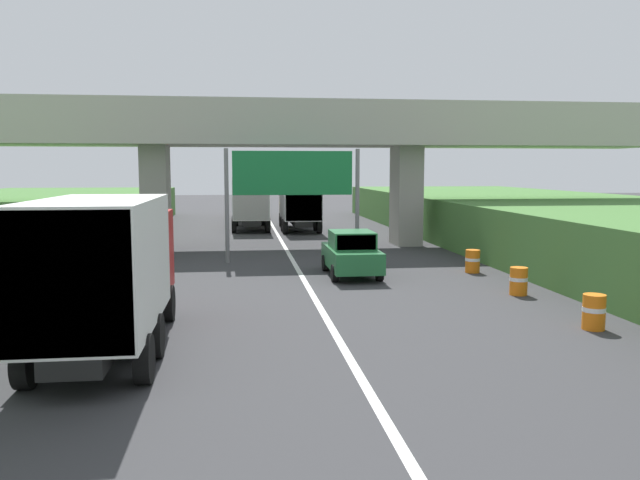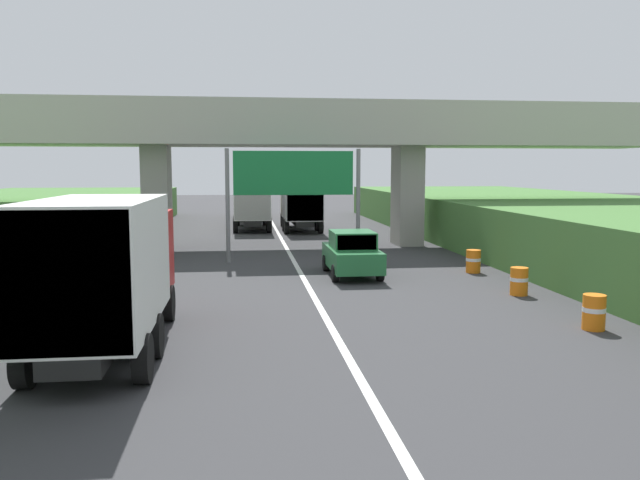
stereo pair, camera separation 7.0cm
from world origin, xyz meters
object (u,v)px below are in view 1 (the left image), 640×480
truck_red (107,266)px  construction_barrel_4 (473,261)px  overhead_highway_sign (293,180)px  truck_orange (249,195)px  construction_barrel_2 (594,312)px  truck_silver (299,201)px  truck_yellow (250,201)px  construction_barrel_3 (519,281)px  car_green (351,254)px

truck_red → construction_barrel_4: truck_red is taller
overhead_highway_sign → truck_orange: 23.96m
overhead_highway_sign → construction_barrel_2: 14.79m
overhead_highway_sign → construction_barrel_4: size_ratio=6.53×
truck_silver → overhead_highway_sign: bearing=-96.3°
truck_silver → truck_orange: bearing=107.8°
truck_orange → truck_yellow: 8.70m
overhead_highway_sign → construction_barrel_2: overhead_highway_sign is taller
truck_red → construction_barrel_3: bearing=23.0°
truck_orange → truck_silver: bearing=-72.2°
truck_yellow → construction_barrel_2: (8.17, -28.02, -1.47)m
overhead_highway_sign → construction_barrel_4: (6.73, -3.91, -3.13)m
overhead_highway_sign → construction_barrel_4: 8.39m
car_green → construction_barrel_3: size_ratio=4.56×
construction_barrel_2 → truck_silver: bearing=100.5°
construction_barrel_3 → truck_yellow: bearing=109.2°
car_green → construction_barrel_2: 9.96m
truck_red → truck_silver: size_ratio=1.00×
truck_orange → construction_barrel_4: (8.28, -27.77, -1.47)m
truck_orange → truck_yellow: same height
construction_barrel_2 → construction_barrel_4: 8.96m
construction_barrel_3 → construction_barrel_2: bearing=-90.3°
truck_orange → truck_yellow: bearing=-90.3°
truck_orange → car_green: size_ratio=1.78×
overhead_highway_sign → truck_red: 14.47m
truck_orange → truck_red: (-3.65, -37.25, 0.00)m
truck_yellow → car_green: truck_yellow is taller
car_green → truck_orange: bearing=97.0°
overhead_highway_sign → construction_barrel_2: size_ratio=6.53×
truck_silver → car_green: bearing=-89.0°
truck_orange → truck_red: 37.43m
truck_orange → construction_barrel_3: bearing=-75.8°
construction_barrel_4 → car_green: bearing=-177.8°
truck_orange → truck_red: size_ratio=1.00×
overhead_highway_sign → car_green: 5.27m
overhead_highway_sign → construction_barrel_3: bearing=-51.8°
truck_orange → construction_barrel_2: size_ratio=8.11×
construction_barrel_2 → construction_barrel_3: 4.48m
construction_barrel_3 → car_green: bearing=137.7°
truck_yellow → construction_barrel_4: 20.86m
truck_orange → construction_barrel_4: bearing=-73.4°
truck_silver → car_green: (0.31, -18.24, -1.08)m
overhead_highway_sign → truck_silver: 14.32m
overhead_highway_sign → truck_silver: bearing=83.7°
car_green → truck_silver: bearing=91.0°
truck_orange → truck_red: bearing=-95.6°
truck_yellow → overhead_highway_sign: bearing=-84.0°
truck_orange → construction_barrel_3: 33.29m
truck_silver → construction_barrel_3: size_ratio=8.11×
truck_orange → construction_barrel_4: truck_orange is taller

